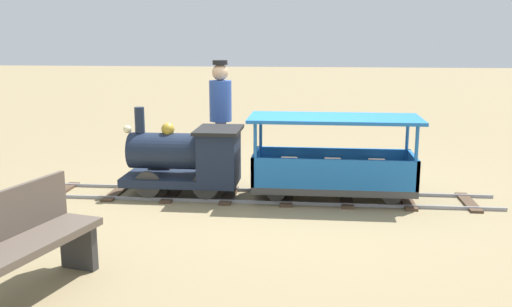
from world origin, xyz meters
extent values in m
plane|color=#8C7A56|center=(0.00, 0.00, 0.00)|extent=(60.00, 60.00, 0.00)
cube|color=gray|center=(-0.26, 0.26, 0.02)|extent=(0.03, 5.70, 0.04)
cube|color=gray|center=(0.26, 0.26, 0.02)|extent=(0.03, 5.70, 0.04)
cube|color=#4C3828|center=(0.00, -2.23, 0.01)|extent=(0.76, 0.14, 0.03)
cube|color=#4C3828|center=(0.00, -1.52, 0.01)|extent=(0.76, 0.14, 0.03)
cube|color=#4C3828|center=(0.00, -0.81, 0.01)|extent=(0.76, 0.14, 0.03)
cube|color=#4C3828|center=(0.00, -0.09, 0.01)|extent=(0.76, 0.14, 0.03)
cube|color=#4C3828|center=(0.00, 0.62, 0.01)|extent=(0.76, 0.14, 0.03)
cube|color=#4C3828|center=(0.00, 1.33, 0.01)|extent=(0.76, 0.14, 0.03)
cube|color=#4C3828|center=(0.00, 2.04, 0.01)|extent=(0.76, 0.14, 0.03)
cube|color=#4C3828|center=(0.00, 2.76, 0.01)|extent=(0.76, 0.14, 0.03)
cube|color=#192338|center=(0.00, 1.21, 0.21)|extent=(0.64, 1.40, 0.10)
cylinder|color=#192338|center=(0.00, 1.41, 0.56)|extent=(0.44, 0.85, 0.44)
cylinder|color=#B7932D|center=(0.00, 1.84, 0.56)|extent=(0.37, 0.02, 0.37)
cylinder|color=#192338|center=(0.00, 1.71, 0.94)|extent=(0.12, 0.12, 0.31)
sphere|color=#B7932D|center=(0.00, 1.36, 0.83)|extent=(0.16, 0.16, 0.16)
cube|color=#192338|center=(0.00, 0.74, 0.54)|extent=(0.64, 0.45, 0.55)
cube|color=black|center=(0.00, 0.74, 0.83)|extent=(0.72, 0.53, 0.04)
sphere|color=#F2EAB2|center=(0.00, 1.87, 0.82)|extent=(0.10, 0.10, 0.10)
cylinder|color=#2D2D2D|center=(-0.26, 1.56, 0.20)|extent=(0.05, 0.32, 0.32)
cylinder|color=#2D2D2D|center=(0.26, 1.56, 0.20)|extent=(0.05, 0.32, 0.32)
cylinder|color=#2D2D2D|center=(-0.26, 0.86, 0.20)|extent=(0.05, 0.32, 0.32)
cylinder|color=#2D2D2D|center=(0.26, 0.86, 0.20)|extent=(0.05, 0.32, 0.32)
cube|color=#3F3F3F|center=(0.00, -0.64, 0.18)|extent=(0.72, 1.90, 0.08)
cube|color=blue|center=(-0.34, -0.64, 0.40)|extent=(0.04, 1.90, 0.35)
cube|color=blue|center=(0.34, -0.64, 0.40)|extent=(0.04, 1.90, 0.35)
cube|color=blue|center=(0.00, 0.29, 0.40)|extent=(0.72, 0.04, 0.35)
cube|color=blue|center=(0.00, -1.57, 0.40)|extent=(0.72, 0.04, 0.35)
cylinder|color=blue|center=(-0.33, 0.26, 0.59)|extent=(0.04, 0.04, 0.75)
cylinder|color=blue|center=(0.33, 0.26, 0.59)|extent=(0.04, 0.04, 0.75)
cylinder|color=blue|center=(-0.33, -1.54, 0.59)|extent=(0.04, 0.04, 0.75)
cylinder|color=blue|center=(0.33, -1.54, 0.59)|extent=(0.04, 0.04, 0.75)
cube|color=blue|center=(0.00, -0.64, 0.99)|extent=(0.82, 2.00, 0.04)
cube|color=brown|center=(0.00, -1.17, 0.34)|extent=(0.56, 0.20, 0.24)
cube|color=brown|center=(0.00, -0.64, 0.34)|extent=(0.56, 0.20, 0.24)
cube|color=brown|center=(0.00, -0.10, 0.34)|extent=(0.56, 0.20, 0.24)
cylinder|color=#262626|center=(-0.26, 0.03, 0.16)|extent=(0.04, 0.24, 0.24)
cylinder|color=#262626|center=(0.26, 0.03, 0.16)|extent=(0.04, 0.24, 0.24)
cylinder|color=#262626|center=(-0.26, -1.30, 0.16)|extent=(0.04, 0.24, 0.24)
cylinder|color=#262626|center=(0.26, -1.30, 0.16)|extent=(0.04, 0.24, 0.24)
cylinder|color=#282D47|center=(0.83, 0.86, 0.40)|extent=(0.12, 0.12, 0.80)
cylinder|color=#282D47|center=(1.01, 0.86, 0.40)|extent=(0.12, 0.12, 0.80)
cylinder|color=#2D4C99|center=(0.92, 0.86, 1.08)|extent=(0.30, 0.30, 0.55)
sphere|color=tan|center=(0.92, 0.86, 1.46)|extent=(0.22, 0.22, 0.22)
cylinder|color=black|center=(0.92, 0.86, 1.59)|extent=(0.20, 0.20, 0.06)
cube|color=brown|center=(-2.85, 1.69, 0.42)|extent=(1.36, 0.70, 0.06)
cube|color=brown|center=(-2.81, 1.87, 0.62)|extent=(1.27, 0.35, 0.40)
cube|color=#333333|center=(-2.30, 1.55, 0.21)|extent=(0.16, 0.33, 0.42)
camera|label=1|loc=(-6.65, -0.40, 1.94)|focal=39.82mm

